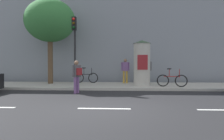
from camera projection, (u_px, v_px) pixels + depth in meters
ground_plane at (104, 109)px, 7.55m from camera, size 80.00×80.00×0.00m
sidewalk_curb at (114, 86)px, 14.53m from camera, size 36.00×4.00×0.15m
lane_markings at (104, 109)px, 7.55m from camera, size 25.80×0.16×0.01m
building_backdrop at (117, 28)px, 19.39m from camera, size 36.00×5.00×9.18m
traffic_light at (74, 40)px, 12.82m from camera, size 0.24×0.45×4.04m
poster_column at (142, 63)px, 14.00m from camera, size 1.14×1.14×2.83m
street_tree at (50, 21)px, 15.21m from camera, size 3.42×3.42×5.76m
pedestrian_in_red_top at (77, 74)px, 11.36m from camera, size 0.50×0.54×1.68m
pedestrian_in_dark_shirt at (125, 69)px, 15.50m from camera, size 0.59×0.26×1.71m
pedestrian_tallest at (148, 68)px, 15.54m from camera, size 0.55×0.37×1.75m
bicycle_leaning at (86, 77)px, 15.85m from camera, size 1.76×0.29×1.09m
bicycle_upright at (172, 80)px, 13.20m from camera, size 1.74×0.42×1.09m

